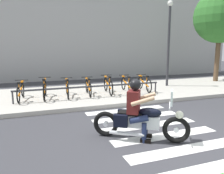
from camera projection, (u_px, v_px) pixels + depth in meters
ground_plane at (166, 136)px, 5.55m from camera, size 48.00×48.00×0.00m
sidewalk at (103, 93)px, 10.15m from camera, size 24.00×4.40×0.15m
crosswalk_stripe_0 at (216, 168)px, 4.06m from camera, size 2.80×0.40×0.01m
crosswalk_stripe_1 at (187, 149)px, 4.80m from camera, size 2.80×0.40×0.01m
crosswalk_stripe_2 at (166, 136)px, 5.54m from camera, size 2.80×0.40×0.01m
crosswalk_stripe_3 at (149, 125)px, 6.28m from camera, size 2.80×0.40×0.01m
crosswalk_stripe_4 at (136, 117)px, 7.02m from camera, size 2.80×0.40×0.01m
crosswalk_stripe_5 at (126, 110)px, 7.76m from camera, size 2.80×0.40×0.01m
motorcycle at (140, 121)px, 5.25m from camera, size 1.92×1.37×1.21m
rider at (137, 105)px, 5.21m from camera, size 0.77×0.73×1.43m
bicycle_0 at (21, 91)px, 8.54m from camera, size 0.48×1.68×0.72m
bicycle_1 at (45, 89)px, 8.83m from camera, size 0.48×1.68×0.79m
bicycle_2 at (67, 88)px, 9.13m from camera, size 0.48×1.63×0.74m
bicycle_3 at (88, 87)px, 9.43m from camera, size 0.48×1.57×0.72m
bicycle_4 at (108, 85)px, 9.72m from camera, size 0.48×1.65×0.77m
bicycle_5 at (127, 85)px, 10.02m from camera, size 0.48×1.69×0.73m
bicycle_6 at (144, 83)px, 10.32m from camera, size 0.48×1.64×0.72m
bike_rack at (92, 87)px, 8.90m from camera, size 5.85×0.07×0.49m
street_lamp at (169, 37)px, 11.29m from camera, size 0.28×0.28×4.35m
tree_near_rack at (221, 17)px, 12.69m from camera, size 2.95×2.95×5.27m
building_backdrop at (76, 29)px, 14.84m from camera, size 24.00×1.20×6.56m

